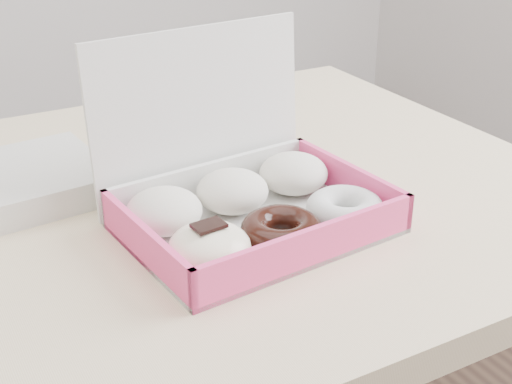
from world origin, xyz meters
TOP-DOWN VIEW (x-y plane):
  - table at (0.00, 0.00)m, footprint 1.20×0.80m
  - donut_box at (0.13, -0.12)m, footprint 0.31×0.27m
  - newspapers at (-0.10, 0.09)m, footprint 0.24×0.20m

SIDE VIEW (x-z plane):
  - table at x=0.00m, z-range 0.30..1.05m
  - newspapers at x=-0.10m, z-range 0.75..0.79m
  - donut_box at x=0.13m, z-range 0.68..0.89m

